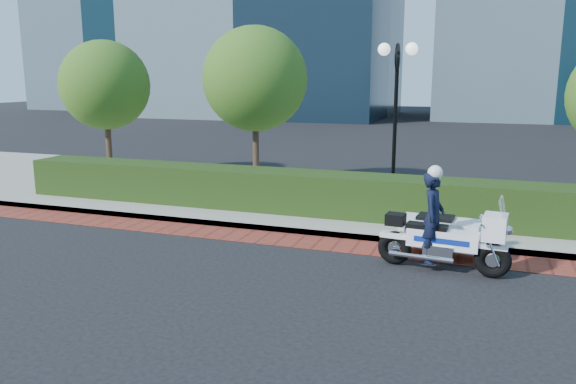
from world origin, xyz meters
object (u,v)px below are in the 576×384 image
(tree_b, at_px, (255,79))
(police_motorcycle, at_px, (441,230))
(lamppost, at_px, (396,98))
(tree_a, at_px, (105,85))

(tree_b, distance_m, police_motorcycle, 8.69)
(lamppost, height_order, police_motorcycle, lamppost)
(lamppost, relative_size, tree_a, 0.92)
(tree_a, relative_size, tree_b, 0.94)
(tree_a, relative_size, police_motorcycle, 1.90)
(tree_a, bearing_deg, police_motorcycle, -25.63)
(police_motorcycle, bearing_deg, lamppost, 116.07)
(tree_a, bearing_deg, lamppost, -7.41)
(tree_a, height_order, police_motorcycle, tree_a)
(lamppost, xyz_separation_m, police_motorcycle, (1.58, -4.26, -2.29))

